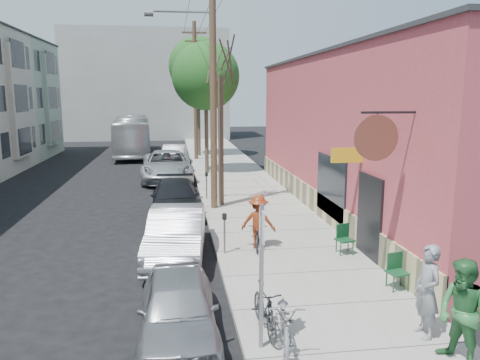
{
  "coord_description": "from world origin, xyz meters",
  "views": [
    {
      "loc": [
        0.8,
        -13.7,
        4.9
      ],
      "look_at": [
        3.42,
        4.8,
        1.5
      ],
      "focal_mm": 35.0,
      "sensor_mm": 36.0,
      "label": 1
    }
  ],
  "objects": [
    {
      "name": "ground",
      "position": [
        0.0,
        0.0,
        0.0
      ],
      "size": [
        120.0,
        120.0,
        0.0
      ],
      "primitive_type": "plane",
      "color": "black"
    },
    {
      "name": "sidewalk",
      "position": [
        4.25,
        11.0,
        0.07
      ],
      "size": [
        4.5,
        58.0,
        0.15
      ],
      "primitive_type": "cube",
      "color": "#9F9F94",
      "rests_on": "ground"
    },
    {
      "name": "cafe_building",
      "position": [
        8.99,
        4.99,
        3.3
      ],
      "size": [
        6.6,
        20.2,
        6.61
      ],
      "color": "#B1414A",
      "rests_on": "ground"
    },
    {
      "name": "end_cap_building",
      "position": [
        -2.0,
        42.0,
        6.0
      ],
      "size": [
        18.0,
        8.0,
        12.0
      ],
      "primitive_type": "cube",
      "color": "#989893",
      "rests_on": "ground"
    },
    {
      "name": "sign_post",
      "position": [
        2.35,
        -5.6,
        1.83
      ],
      "size": [
        0.07,
        0.45,
        2.8
      ],
      "color": "slate",
      "rests_on": "sidewalk"
    },
    {
      "name": "parking_meter_near",
      "position": [
        2.25,
        -0.13,
        0.98
      ],
      "size": [
        0.14,
        0.14,
        1.24
      ],
      "color": "slate",
      "rests_on": "sidewalk"
    },
    {
      "name": "parking_meter_far",
      "position": [
        2.25,
        7.55,
        0.98
      ],
      "size": [
        0.14,
        0.14,
        1.24
      ],
      "color": "slate",
      "rests_on": "sidewalk"
    },
    {
      "name": "utility_pole_near",
      "position": [
        2.39,
        5.76,
        5.41
      ],
      "size": [
        3.57,
        0.28,
        10.0
      ],
      "color": "#503A28",
      "rests_on": "sidewalk"
    },
    {
      "name": "utility_pole_far",
      "position": [
        2.45,
        21.52,
        5.34
      ],
      "size": [
        1.8,
        0.28,
        10.0
      ],
      "color": "#503A28",
      "rests_on": "sidewalk"
    },
    {
      "name": "tree_bare",
      "position": [
        2.8,
        6.29,
        2.93
      ],
      "size": [
        0.24,
        0.24,
        5.56
      ],
      "color": "#44392C",
      "rests_on": "sidewalk"
    },
    {
      "name": "tree_leafy_mid",
      "position": [
        2.8,
        15.08,
        6.02
      ],
      "size": [
        4.09,
        4.09,
        7.92
      ],
      "color": "#44392C",
      "rests_on": "sidewalk"
    },
    {
      "name": "tree_leafy_far",
      "position": [
        2.8,
        23.62,
        7.11
      ],
      "size": [
        4.54,
        4.54,
        9.24
      ],
      "color": "#44392C",
      "rests_on": "sidewalk"
    },
    {
      "name": "patio_chair_a",
      "position": [
        5.85,
        -0.69,
        0.59
      ],
      "size": [
        0.63,
        0.63,
        0.88
      ],
      "primitive_type": null,
      "rotation": [
        0.0,
        0.0,
        0.3
      ],
      "color": "#134325",
      "rests_on": "sidewalk"
    },
    {
      "name": "patio_chair_b",
      "position": [
        6.2,
        -3.41,
        0.59
      ],
      "size": [
        0.61,
        0.61,
        0.88
      ],
      "primitive_type": null,
      "rotation": [
        0.0,
        0.0,
        0.26
      ],
      "color": "#134325",
      "rests_on": "sidewalk"
    },
    {
      "name": "patron_grey",
      "position": [
        5.67,
        -5.65,
        1.1
      ],
      "size": [
        0.46,
        0.69,
        1.9
      ],
      "primitive_type": "imported",
      "rotation": [
        0.0,
        0.0,
        -1.56
      ],
      "color": "gray",
      "rests_on": "sidewalk"
    },
    {
      "name": "patron_green",
      "position": [
        5.74,
        -6.71,
        1.13
      ],
      "size": [
        0.99,
        1.13,
        1.96
      ],
      "primitive_type": "imported",
      "rotation": [
        0.0,
        0.0,
        -1.27
      ],
      "color": "#2B6C36",
      "rests_on": "sidewalk"
    },
    {
      "name": "cyclist",
      "position": [
        3.35,
        0.23,
        1.0
      ],
      "size": [
        1.24,
        0.97,
        1.69
      ],
      "primitive_type": "imported",
      "rotation": [
        0.0,
        0.0,
        2.79
      ],
      "color": "maroon",
      "rests_on": "sidewalk"
    },
    {
      "name": "cyclist_bike",
      "position": [
        3.35,
        0.23,
        0.57
      ],
      "size": [
        0.88,
        1.69,
        0.85
      ],
      "primitive_type": "imported",
      "rotation": [
        0.0,
        0.0,
        -0.21
      ],
      "color": "black",
      "rests_on": "sidewalk"
    },
    {
      "name": "parked_bike_a",
      "position": [
        2.53,
        -5.04,
        0.65
      ],
      "size": [
        0.59,
        1.68,
        0.99
      ],
      "primitive_type": "imported",
      "rotation": [
        0.0,
        0.0,
        0.07
      ],
      "color": "black",
      "rests_on": "sidewalk"
    },
    {
      "name": "parked_bike_b",
      "position": [
        2.82,
        -5.59,
        0.65
      ],
      "size": [
        0.99,
        1.99,
        1.0
      ],
      "primitive_type": "imported",
      "rotation": [
        0.0,
        0.0,
        -0.18
      ],
      "color": "slate",
      "rests_on": "sidewalk"
    },
    {
      "name": "car_0",
      "position": [
        0.8,
        -4.79,
        0.66
      ],
      "size": [
        1.58,
        3.89,
        1.32
      ],
      "primitive_type": "imported",
      "rotation": [
        0.0,
        0.0,
        0.01
      ],
      "color": "gray",
      "rests_on": "ground"
    },
    {
      "name": "car_1",
      "position": [
        0.8,
        0.04,
        0.76
      ],
      "size": [
        2.02,
        4.76,
        1.53
      ],
      "primitive_type": "imported",
      "rotation": [
        0.0,
        0.0,
        -0.09
      ],
      "color": "#ADAEB5",
      "rests_on": "ground"
    },
    {
      "name": "car_2",
      "position": [
        0.8,
        5.27,
        0.7
      ],
      "size": [
        1.97,
        4.83,
        1.4
      ],
      "primitive_type": "imported",
      "rotation": [
        0.0,
        0.0,
        -0.0
      ],
      "color": "black",
      "rests_on": "ground"
    },
    {
      "name": "car_3",
      "position": [
        0.36,
        13.48,
        0.86
      ],
      "size": [
        2.97,
        6.25,
        1.72
      ],
      "primitive_type": "imported",
      "rotation": [
        0.0,
        0.0,
        0.02
      ],
      "color": "#B1B6BA",
      "rests_on": "ground"
    },
    {
      "name": "car_4",
      "position": [
        0.8,
        19.3,
        0.73
      ],
      "size": [
        1.93,
        4.55,
        1.46
      ],
      "primitive_type": "imported",
      "rotation": [
        0.0,
        0.0,
        -0.09
      ],
      "color": "#98999F",
      "rests_on": "ground"
    },
    {
      "name": "bus",
      "position": [
        -2.6,
        25.98,
        1.6
      ],
      "size": [
        3.38,
        11.65,
        3.2
      ],
      "primitive_type": "imported",
      "rotation": [
        0.0,
        0.0,
        0.06
      ],
      "color": "silver",
      "rests_on": "ground"
    }
  ]
}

